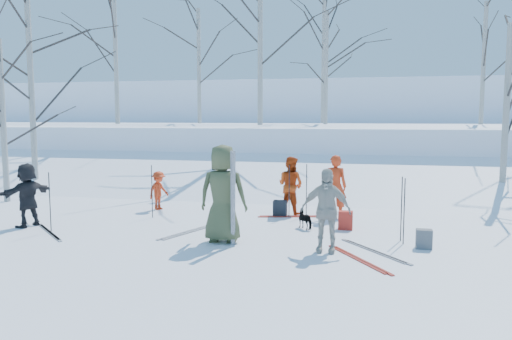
% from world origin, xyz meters
% --- Properties ---
extents(ground, '(120.00, 120.00, 0.00)m').
position_xyz_m(ground, '(0.00, 0.00, 0.00)').
color(ground, white).
rests_on(ground, ground).
extents(snow_ramp, '(70.00, 9.49, 4.12)m').
position_xyz_m(snow_ramp, '(0.00, 7.00, 0.15)').
color(snow_ramp, white).
rests_on(snow_ramp, ground).
extents(snow_plateau, '(70.00, 18.00, 2.20)m').
position_xyz_m(snow_plateau, '(0.00, 17.00, 1.00)').
color(snow_plateau, white).
rests_on(snow_plateau, ground).
extents(far_hill, '(90.00, 30.00, 6.00)m').
position_xyz_m(far_hill, '(0.00, 38.00, 2.00)').
color(far_hill, white).
rests_on(far_hill, ground).
extents(skier_olive_center, '(1.00, 0.67, 2.00)m').
position_xyz_m(skier_olive_center, '(-0.30, -0.28, 1.00)').
color(skier_olive_center, '#41492B').
rests_on(skier_olive_center, ground).
extents(skier_red_north, '(0.58, 0.39, 1.60)m').
position_xyz_m(skier_red_north, '(1.78, 2.69, 0.80)').
color(skier_red_north, red).
rests_on(skier_red_north, ground).
extents(skier_redor_behind, '(0.91, 0.83, 1.51)m').
position_xyz_m(skier_redor_behind, '(0.61, 2.95, 0.76)').
color(skier_redor_behind, '#BC3A0E').
rests_on(skier_redor_behind, ground).
extents(skier_red_seated, '(0.60, 0.78, 1.06)m').
position_xyz_m(skier_red_seated, '(-3.02, 2.74, 0.53)').
color(skier_red_seated, red).
rests_on(skier_red_seated, ground).
extents(skier_cream_east, '(0.95, 0.43, 1.60)m').
position_xyz_m(skier_cream_east, '(1.81, -0.57, 0.80)').
color(skier_cream_east, beige).
rests_on(skier_cream_east, ground).
extents(skier_grey_west, '(0.85, 1.45, 1.49)m').
position_xyz_m(skier_grey_west, '(-5.14, 0.10, 0.75)').
color(skier_grey_west, black).
rests_on(skier_grey_west, ground).
extents(dog, '(0.54, 0.54, 0.45)m').
position_xyz_m(dog, '(1.22, 1.29, 0.22)').
color(dog, black).
rests_on(dog, ground).
extents(upright_ski_left, '(0.11, 0.17, 1.90)m').
position_xyz_m(upright_ski_left, '(-0.02, -0.53, 0.95)').
color(upright_ski_left, silver).
rests_on(upright_ski_left, ground).
extents(upright_ski_right, '(0.14, 0.23, 1.89)m').
position_xyz_m(upright_ski_right, '(0.00, -0.54, 0.95)').
color(upright_ski_right, silver).
rests_on(upright_ski_right, ground).
extents(ski_pair_a, '(1.07, 1.99, 0.02)m').
position_xyz_m(ski_pair_a, '(0.80, 2.58, 0.01)').
color(ski_pair_a, maroon).
rests_on(ski_pair_a, ground).
extents(ski_pair_b, '(1.93, 2.08, 0.02)m').
position_xyz_m(ski_pair_b, '(2.44, -0.98, 0.01)').
color(ski_pair_b, maroon).
rests_on(ski_pair_b, ground).
extents(ski_pair_c, '(1.48, 2.04, 0.02)m').
position_xyz_m(ski_pair_c, '(-1.26, 0.41, 0.01)').
color(ski_pair_c, silver).
rests_on(ski_pair_c, ground).
extents(ski_pair_d, '(2.09, 2.10, 0.02)m').
position_xyz_m(ski_pair_d, '(-4.28, -0.34, 0.01)').
color(ski_pair_d, silver).
rests_on(ski_pair_d, ground).
extents(ski_pair_e, '(2.04, 2.09, 0.02)m').
position_xyz_m(ski_pair_e, '(2.73, -0.37, 0.01)').
color(ski_pair_e, silver).
rests_on(ski_pair_e, ground).
extents(ski_pole_a, '(0.02, 0.02, 1.34)m').
position_xyz_m(ski_pole_a, '(-2.73, 1.68, 0.67)').
color(ski_pole_a, black).
rests_on(ski_pole_a, ground).
extents(ski_pole_b, '(0.02, 0.02, 1.34)m').
position_xyz_m(ski_pole_b, '(1.05, 2.78, 0.67)').
color(ski_pole_b, black).
rests_on(ski_pole_b, ground).
extents(ski_pole_c, '(0.02, 0.02, 1.34)m').
position_xyz_m(ski_pole_c, '(0.64, 2.49, 0.67)').
color(ski_pole_c, black).
rests_on(ski_pole_c, ground).
extents(ski_pole_d, '(0.02, 0.02, 1.34)m').
position_xyz_m(ski_pole_d, '(3.26, 0.58, 0.67)').
color(ski_pole_d, black).
rests_on(ski_pole_d, ground).
extents(ski_pole_e, '(0.02, 0.02, 1.34)m').
position_xyz_m(ski_pole_e, '(3.30, 0.33, 0.67)').
color(ski_pole_e, black).
rests_on(ski_pole_e, ground).
extents(ski_pole_f, '(0.02, 0.02, 1.34)m').
position_xyz_m(ski_pole_f, '(-4.27, -0.30, 0.67)').
color(ski_pole_f, black).
rests_on(ski_pole_f, ground).
extents(backpack_red, '(0.32, 0.22, 0.42)m').
position_xyz_m(backpack_red, '(2.11, 1.41, 0.21)').
color(backpack_red, '#AD251A').
rests_on(backpack_red, ground).
extents(backpack_grey, '(0.30, 0.20, 0.38)m').
position_xyz_m(backpack_grey, '(3.67, 0.07, 0.19)').
color(backpack_grey, '#4F5256').
rests_on(backpack_grey, ground).
extents(backpack_dark, '(0.34, 0.24, 0.40)m').
position_xyz_m(backpack_dark, '(0.39, 2.59, 0.20)').
color(backpack_dark, black).
rests_on(backpack_dark, ground).
extents(birch_plateau_a, '(4.16, 4.16, 5.09)m').
position_xyz_m(birch_plateau_a, '(7.23, 12.92, 4.75)').
color(birch_plateau_a, silver).
rests_on(birch_plateau_a, snow_plateau).
extents(birch_plateau_b, '(4.42, 4.42, 5.46)m').
position_xyz_m(birch_plateau_b, '(-5.46, 13.31, 4.93)').
color(birch_plateau_b, silver).
rests_on(birch_plateau_b, snow_plateau).
extents(birch_plateau_d, '(5.27, 5.27, 6.67)m').
position_xyz_m(birch_plateau_d, '(-1.64, 9.59, 5.53)').
color(birch_plateau_d, silver).
rests_on(birch_plateau_d, snow_plateau).
extents(birch_plateau_e, '(5.00, 5.00, 6.29)m').
position_xyz_m(birch_plateau_e, '(-8.47, 10.76, 5.34)').
color(birch_plateau_e, silver).
rests_on(birch_plateau_e, snow_plateau).
extents(birch_plateau_f, '(4.91, 4.91, 6.16)m').
position_xyz_m(birch_plateau_f, '(0.27, 15.97, 5.28)').
color(birch_plateau_f, silver).
rests_on(birch_plateau_f, snow_plateau).
extents(birch_plateau_h, '(4.00, 4.00, 4.85)m').
position_xyz_m(birch_plateau_h, '(0.73, 12.18, 4.63)').
color(birch_plateau_h, silver).
rests_on(birch_plateau_h, snow_plateau).
extents(birch_edge_a, '(3.97, 3.97, 4.81)m').
position_xyz_m(birch_edge_a, '(-8.02, 2.95, 2.41)').
color(birch_edge_a, silver).
rests_on(birch_edge_a, ground).
extents(birch_edge_d, '(5.21, 5.21, 6.59)m').
position_xyz_m(birch_edge_d, '(-8.78, 5.32, 3.29)').
color(birch_edge_d, silver).
rests_on(birch_edge_d, ground).
extents(birch_edge_e, '(4.27, 4.27, 5.24)m').
position_xyz_m(birch_edge_e, '(6.52, 6.13, 2.62)').
color(birch_edge_e, silver).
rests_on(birch_edge_e, ground).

